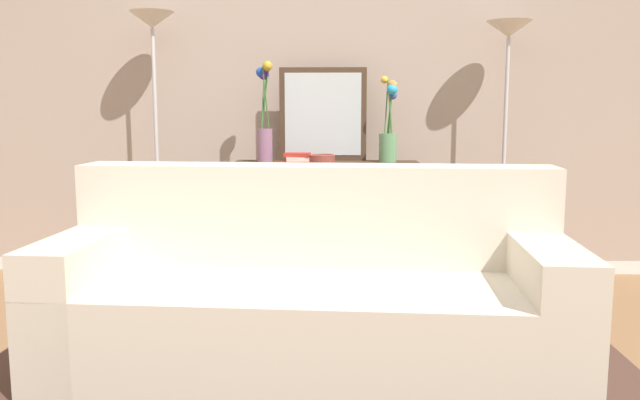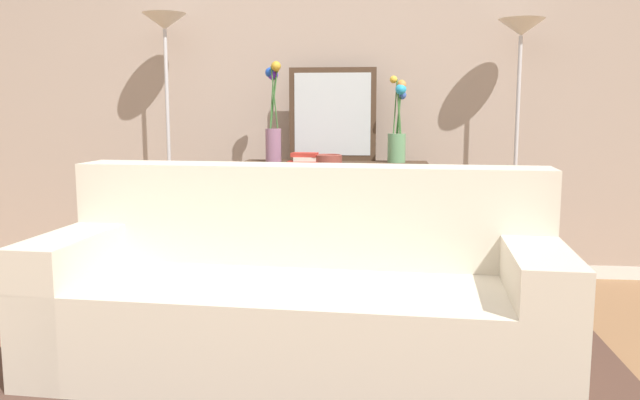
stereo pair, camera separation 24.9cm
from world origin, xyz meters
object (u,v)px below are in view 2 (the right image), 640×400
(console_table, at_px, (334,202))
(vase_short_flowers, at_px, (398,130))
(couch, at_px, (300,298))
(floor_lamp_right, at_px, (519,79))
(wall_mirror, at_px, (332,114))
(vase_tall_flowers, at_px, (273,122))
(fruit_bowl, at_px, (328,159))
(book_stack, at_px, (306,159))
(book_row_under_console, at_px, (286,275))
(floor_lamp_left, at_px, (166,72))

(console_table, xyz_separation_m, vase_short_flowers, (0.40, 0.03, 0.46))
(couch, relative_size, console_table, 1.91)
(floor_lamp_right, relative_size, wall_mirror, 2.79)
(floor_lamp_right, height_order, vase_tall_flowers, floor_lamp_right)
(wall_mirror, distance_m, fruit_bowl, 0.37)
(console_table, bearing_deg, book_stack, -149.35)
(vase_tall_flowers, relative_size, book_row_under_console, 1.89)
(floor_lamp_right, bearing_deg, book_row_under_console, -178.26)
(vase_short_flowers, height_order, book_stack, vase_short_flowers)
(floor_lamp_right, height_order, book_stack, floor_lamp_right)
(floor_lamp_left, bearing_deg, floor_lamp_right, 0.00)
(console_table, height_order, wall_mirror, wall_mirror)
(console_table, distance_m, book_row_under_console, 0.59)
(floor_lamp_right, distance_m, vase_short_flowers, 0.80)
(vase_short_flowers, bearing_deg, floor_lamp_left, 179.57)
(book_stack, relative_size, book_row_under_console, 0.63)
(fruit_bowl, height_order, book_stack, book_stack)
(floor_lamp_left, relative_size, vase_tall_flowers, 2.76)
(console_table, relative_size, floor_lamp_left, 0.68)
(vase_short_flowers, bearing_deg, floor_lamp_right, 0.87)
(vase_tall_flowers, height_order, book_stack, vase_tall_flowers)
(floor_lamp_left, bearing_deg, vase_short_flowers, -0.43)
(couch, distance_m, vase_tall_flowers, 1.59)
(couch, distance_m, wall_mirror, 1.69)
(floor_lamp_left, height_order, vase_short_flowers, floor_lamp_left)
(couch, xyz_separation_m, wall_mirror, (0.01, 1.50, 0.79))
(floor_lamp_left, distance_m, vase_short_flowers, 1.54)
(floor_lamp_right, relative_size, fruit_bowl, 9.86)
(floor_lamp_right, distance_m, fruit_bowl, 1.27)
(couch, height_order, floor_lamp_right, floor_lamp_right)
(fruit_bowl, bearing_deg, vase_tall_flowers, 162.99)
(couch, xyz_separation_m, book_row_under_console, (-0.28, 1.35, -0.26))
(couch, distance_m, floor_lamp_right, 2.08)
(book_stack, bearing_deg, floor_lamp_right, 6.37)
(console_table, distance_m, floor_lamp_left, 1.37)
(wall_mirror, bearing_deg, book_stack, -120.61)
(floor_lamp_right, distance_m, wall_mirror, 1.18)
(fruit_bowl, xyz_separation_m, book_row_under_console, (-0.29, 0.11, -0.78))
(floor_lamp_left, xyz_separation_m, floor_lamp_right, (2.23, 0.00, -0.05))
(floor_lamp_left, distance_m, floor_lamp_right, 2.23)
(wall_mirror, bearing_deg, vase_short_flowers, -14.82)
(couch, height_order, vase_tall_flowers, vase_tall_flowers)
(couch, bearing_deg, floor_lamp_right, 50.07)
(fruit_bowl, relative_size, book_row_under_console, 0.51)
(console_table, distance_m, fruit_bowl, 0.30)
(console_table, distance_m, wall_mirror, 0.57)
(couch, bearing_deg, book_row_under_console, 101.61)
(floor_lamp_right, xyz_separation_m, book_row_under_console, (-1.45, -0.04, -1.26))
(floor_lamp_right, bearing_deg, wall_mirror, 175.03)
(vase_short_flowers, bearing_deg, book_stack, -166.70)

